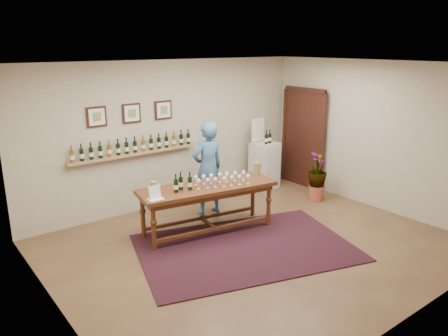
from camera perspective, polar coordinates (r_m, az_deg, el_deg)
ground at (r=7.03m, az=4.05°, el=-10.10°), size 6.00×6.00×0.00m
room_shell at (r=9.32m, az=6.35°, el=3.71°), size 6.00×6.00×6.00m
rug at (r=6.94m, az=2.82°, el=-10.33°), size 3.75×3.02×0.02m
tasting_table at (r=7.26m, az=-2.14°, el=-3.24°), size 2.39×1.10×0.82m
table_glasses at (r=7.25m, az=-0.30°, el=-1.49°), size 1.33×0.70×0.18m
table_bottles at (r=6.98m, az=-5.53°, el=-1.72°), size 0.30×0.20×0.31m
pitcher_left at (r=6.90m, az=-9.13°, el=-2.54°), size 0.14×0.14×0.19m
pitcher_right at (r=7.84m, az=4.33°, el=-0.05°), size 0.16×0.16×0.22m
menu_card at (r=6.67m, az=-9.04°, el=-3.15°), size 0.23×0.17×0.21m
display_pedestal at (r=9.61m, az=5.31°, el=0.34°), size 0.58×0.58×1.01m
pedestal_bottles at (r=9.40m, az=5.78°, el=3.99°), size 0.28×0.11×0.27m
info_sign at (r=9.50m, az=4.45°, el=5.02°), size 0.40×0.08×0.55m
potted_plant at (r=8.93m, az=12.05°, el=-1.14°), size 0.63×0.63×0.88m
person at (r=8.00m, az=-2.15°, el=-0.08°), size 0.66×0.45×1.75m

